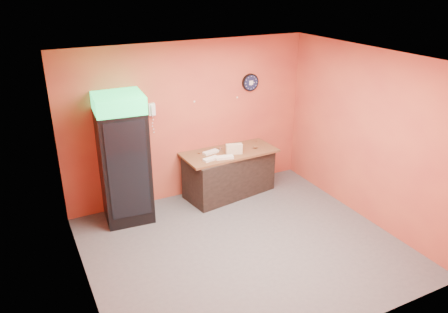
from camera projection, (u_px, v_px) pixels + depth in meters
floor at (243, 246)px, 6.60m from camera, size 4.50×4.50×0.00m
back_wall at (190, 121)px, 7.70m from camera, size 4.50×0.02×2.80m
left_wall at (78, 196)px, 5.12m from camera, size 0.02×4.00×2.80m
right_wall at (367, 136)px, 6.99m from camera, size 0.02×4.00×2.80m
ceiling at (247, 60)px, 5.51m from camera, size 4.50×4.00×0.02m
beverage_cooler at (125, 161)px, 6.98m from camera, size 0.81×0.82×2.13m
prep_counter at (229, 174)px, 8.05m from camera, size 1.70×0.96×0.81m
wall_clock at (250, 82)px, 7.96m from camera, size 0.32×0.06×0.32m
wall_phone at (152, 109)px, 7.25m from camera, size 0.11×0.10×0.21m
butcher_paper at (229, 152)px, 7.88m from camera, size 1.74×0.85×0.04m
sub_roll_stack at (234, 149)px, 7.73m from camera, size 0.31×0.17×0.18m
wrapped_sandwich_left at (211, 159)px, 7.50m from camera, size 0.31×0.17×0.04m
wrapped_sandwich_mid at (224, 157)px, 7.56m from camera, size 0.33×0.18×0.04m
wrapped_sandwich_right at (211, 152)px, 7.78m from camera, size 0.31×0.17×0.04m
kitchen_tool at (220, 149)px, 7.90m from camera, size 0.06×0.06×0.06m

